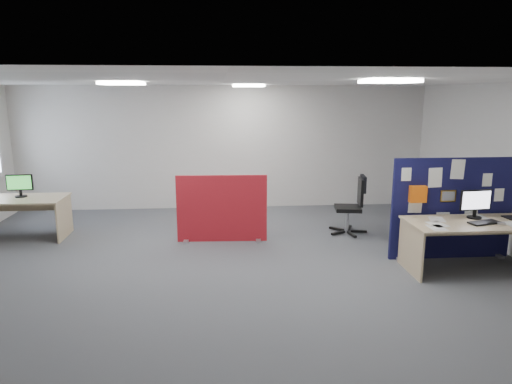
{
  "coord_description": "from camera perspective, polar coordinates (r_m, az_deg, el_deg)",
  "views": [
    {
      "loc": [
        -0.07,
        -6.56,
        2.52
      ],
      "look_at": [
        0.49,
        0.46,
        1.0
      ],
      "focal_mm": 32.0,
      "sensor_mm": 36.0,
      "label": 1
    }
  ],
  "objects": [
    {
      "name": "desk_papers",
      "position": [
        7.12,
        24.19,
        -3.48
      ],
      "size": [
        1.38,
        0.83,
        0.0
      ],
      "color": "white",
      "rests_on": "main_desk"
    },
    {
      "name": "keyboard",
      "position": [
        7.2,
        26.65,
        -3.44
      ],
      "size": [
        0.48,
        0.29,
        0.02
      ],
      "primitive_type": "cube",
      "rotation": [
        0.0,
        0.0,
        0.25
      ],
      "color": "black",
      "rests_on": "main_desk"
    },
    {
      "name": "office_chair",
      "position": [
        8.48,
        12.17,
        -1.16
      ],
      "size": [
        0.7,
        0.7,
        1.06
      ],
      "rotation": [
        0.0,
        0.0,
        -0.15
      ],
      "color": "black",
      "rests_on": "floor"
    },
    {
      "name": "wall_front",
      "position": [
        3.28,
        -3.05,
        -8.77
      ],
      "size": [
        9.0,
        0.02,
        2.7
      ],
      "primitive_type": "cube",
      "color": "silver",
      "rests_on": "floor"
    },
    {
      "name": "monitor_second",
      "position": [
        9.05,
        -27.43,
        0.83
      ],
      "size": [
        0.45,
        0.2,
        0.4
      ],
      "rotation": [
        0.0,
        0.0,
        0.06
      ],
      "color": "black",
      "rests_on": "second_desk"
    },
    {
      "name": "mouse",
      "position": [
        7.25,
        28.32,
        -3.5
      ],
      "size": [
        0.11,
        0.09,
        0.03
      ],
      "primitive_type": "cube",
      "rotation": [
        0.0,
        0.0,
        -0.3
      ],
      "color": "#A7A6AB",
      "rests_on": "main_desk"
    },
    {
      "name": "wall_back",
      "position": [
        10.13,
        -4.13,
        5.53
      ],
      "size": [
        9.0,
        0.02,
        2.7
      ],
      "primitive_type": "cube",
      "color": "silver",
      "rests_on": "floor"
    },
    {
      "name": "navy_divider",
      "position": [
        7.63,
        23.18,
        -1.9
      ],
      "size": [
        1.92,
        0.3,
        1.58
      ],
      "color": "#0E0E33",
      "rests_on": "floor"
    },
    {
      "name": "floor",
      "position": [
        7.03,
        -3.71,
        -8.85
      ],
      "size": [
        9.0,
        9.0,
        0.0
      ],
      "primitive_type": "plane",
      "color": "#4B4E53",
      "rests_on": "ground"
    },
    {
      "name": "second_desk",
      "position": [
        9.11,
        -27.77,
        -1.69
      ],
      "size": [
        1.7,
        0.85,
        0.73
      ],
      "color": "tan",
      "rests_on": "floor"
    },
    {
      "name": "main_desk",
      "position": [
        7.33,
        25.64,
        -4.51
      ],
      "size": [
        1.97,
        0.87,
        0.73
      ],
      "color": "tan",
      "rests_on": "floor"
    },
    {
      "name": "red_divider",
      "position": [
        7.88,
        -4.29,
        -2.17
      ],
      "size": [
        1.55,
        0.3,
        1.17
      ],
      "rotation": [
        0.0,
        0.0,
        -0.04
      ],
      "color": "maroon",
      "rests_on": "floor"
    },
    {
      "name": "ceiling",
      "position": [
        6.57,
        -4.04,
        13.72
      ],
      "size": [
        9.0,
        7.0,
        0.02
      ],
      "primitive_type": "cube",
      "color": "white",
      "rests_on": "wall_back"
    },
    {
      "name": "monitor_main",
      "position": [
        7.39,
        25.77,
        -1.18
      ],
      "size": [
        0.49,
        0.2,
        0.43
      ],
      "rotation": [
        0.0,
        0.0,
        0.1
      ],
      "color": "black",
      "rests_on": "main_desk"
    },
    {
      "name": "ceiling_lights",
      "position": [
        7.24,
        -1.38,
        13.36
      ],
      "size": [
        4.1,
        4.1,
        0.04
      ],
      "color": "white",
      "rests_on": "ceiling"
    }
  ]
}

